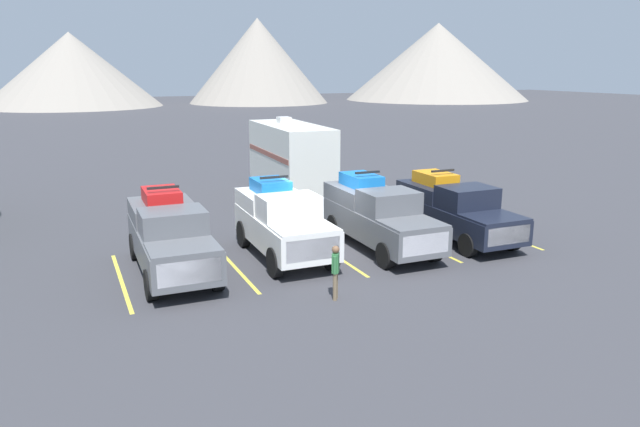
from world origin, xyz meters
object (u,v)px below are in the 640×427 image
pickup_truck_d (454,208)px  person_a (336,269)px  pickup_truck_a (170,235)px  camper_trailer_a (291,156)px  pickup_truck_b (282,221)px  pickup_truck_c (378,214)px

pickup_truck_d → person_a: (-6.79, -3.90, -0.24)m
pickup_truck_a → pickup_truck_d: bearing=-1.8°
camper_trailer_a → person_a: bearing=-106.0°
camper_trailer_a → pickup_truck_d: bearing=-73.1°
pickup_truck_a → camper_trailer_a: camper_trailer_a is taller
pickup_truck_a → pickup_truck_b: size_ratio=1.12×
pickup_truck_d → pickup_truck_c: bearing=178.5°
pickup_truck_a → person_a: (3.77, -4.24, -0.30)m
person_a → pickup_truck_a: bearing=131.7°
pickup_truck_b → pickup_truck_a: bearing=-178.3°
pickup_truck_a → camper_trailer_a: size_ratio=0.73×
pickup_truck_c → camper_trailer_a: camper_trailer_a is taller
pickup_truck_c → camper_trailer_a: bearing=88.0°
pickup_truck_d → camper_trailer_a: bearing=106.9°
pickup_truck_b → pickup_truck_c: 3.53m
pickup_truck_d → camper_trailer_a: (-2.92, 9.62, 0.90)m
pickup_truck_c → pickup_truck_d: 3.25m
pickup_truck_c → pickup_truck_d: (3.25, -0.08, -0.07)m
pickup_truck_a → pickup_truck_d: pickup_truck_a is taller
pickup_truck_d → camper_trailer_a: camper_trailer_a is taller
pickup_truck_b → camper_trailer_a: camper_trailer_a is taller
pickup_truck_c → person_a: (-3.54, -3.99, -0.31)m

